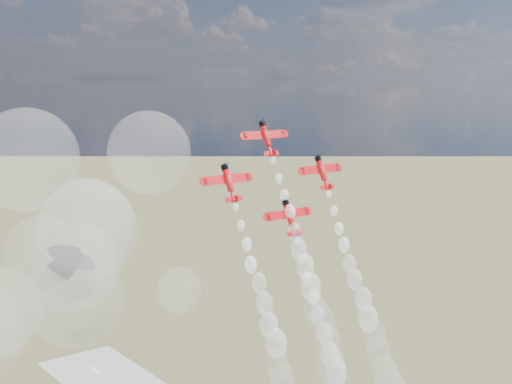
{
  "coord_description": "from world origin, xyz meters",
  "views": [
    {
      "loc": [
        -108.57,
        -107.58,
        108.96
      ],
      "look_at": [
        -15.76,
        11.46,
        84.74
      ],
      "focal_mm": 50.0,
      "sensor_mm": 36.0,
      "label": 1
    }
  ],
  "objects": [
    {
      "name": "plane_right",
      "position": [
        3.5,
        11.36,
        87.54
      ],
      "size": [
        11.61,
        5.81,
        7.7
      ],
      "rotation": [
        1.11,
        0.0,
        0.0
      ],
      "color": "red",
      "rests_on": "ground"
    },
    {
      "name": "plane_slot",
      "position": [
        -9.76,
        7.26,
        79.21
      ],
      "size": [
        11.61,
        5.81,
        7.7
      ],
      "rotation": [
        1.11,
        0.0,
        0.0
      ],
      "color": "red",
      "rests_on": "ground"
    },
    {
      "name": "drifted_smoke_cloud",
      "position": [
        -51.29,
        30.45,
        74.98
      ],
      "size": [
        60.38,
        36.24,
        54.08
      ],
      "color": "white",
      "rests_on": "ground"
    },
    {
      "name": "plane_left",
      "position": [
        -23.03,
        11.36,
        87.54
      ],
      "size": [
        11.61,
        5.81,
        7.7
      ],
      "rotation": [
        1.11,
        0.0,
        0.0
      ],
      "color": "red",
      "rests_on": "ground"
    },
    {
      "name": "smoke_trail_right",
      "position": [
        3.66,
        -6.84,
        50.79
      ],
      "size": [
        5.78,
        23.1,
        43.25
      ],
      "color": "white",
      "rests_on": "plane_right"
    },
    {
      "name": "plane_lead",
      "position": [
        -9.76,
        15.45,
        95.87
      ],
      "size": [
        11.61,
        5.81,
        7.7
      ],
      "rotation": [
        1.11,
        0.0,
        0.0
      ],
      "color": "red",
      "rests_on": "ground"
    },
    {
      "name": "smoke_trail_lead",
      "position": [
        -9.66,
        -2.34,
        59.03
      ],
      "size": [
        5.74,
        22.61,
        44.23
      ],
      "color": "white",
      "rests_on": "plane_lead"
    },
    {
      "name": "smoke_trail_left",
      "position": [
        -22.85,
        -6.4,
        51.03
      ],
      "size": [
        5.58,
        22.37,
        42.97
      ],
      "color": "white",
      "rests_on": "plane_left"
    }
  ]
}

